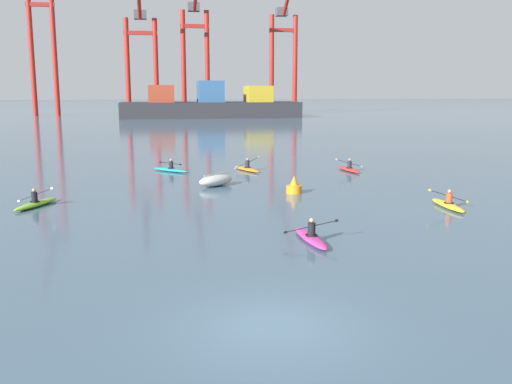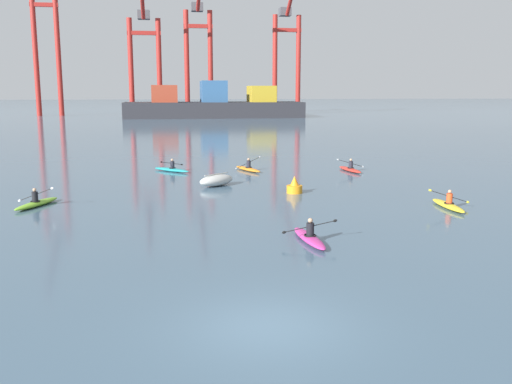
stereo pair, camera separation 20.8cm
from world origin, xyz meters
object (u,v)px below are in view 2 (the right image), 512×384
Objects in this scene: kayak_magenta at (309,237)px; kayak_yellow at (448,205)px; gantry_crane_east at (287,46)px; kayak_teal at (172,169)px; kayak_lime at (37,203)px; kayak_orange at (248,169)px; gantry_crane_west_mid at (144,49)px; capsized_dinghy at (217,180)px; gantry_crane_west at (45,29)px; container_barge at (214,106)px; kayak_red at (350,169)px; channel_buoy at (294,187)px; gantry_crane_east_mid at (199,44)px.

kayak_magenta is 9.89m from kayak_yellow.
kayak_teal is (-30.53, -99.79, -16.68)m from gantry_crane_east.
kayak_lime is 16.73m from kayak_orange.
gantry_crane_west_mid is 97.22m from kayak_teal.
capsized_dinghy is at bearing -68.82° from kayak_teal.
gantry_crane_west is at bearing -179.91° from gantry_crane_east.
kayak_lime reaches higher than kayak_magenta.
capsized_dinghy is at bearing 141.55° from kayak_yellow.
container_barge is 98.24m from kayak_lime.
capsized_dinghy is at bearing -154.82° from kayak_red.
kayak_orange is (-7.32, 1.49, 0.00)m from kayak_red.
gantry_crane_west is 57.46m from gantry_crane_east.
gantry_crane_east is at bearing 36.63° from container_barge.
gantry_crane_west_mid reaches higher than kayak_lime.
channel_buoy is (11.08, -105.97, -15.03)m from gantry_crane_west_mid.
gantry_crane_west reaches higher than gantry_crane_east_mid.
kayak_lime is (-9.64, -4.75, -0.18)m from capsized_dinghy.
gantry_crane_east_mid is at bearing -176.02° from gantry_crane_east.
kayak_orange is (0.58, 19.96, 0.00)m from kayak_magenta.
kayak_teal is at bearing 174.67° from kayak_orange.
gantry_crane_west_mid is 108.60m from kayak_lime.
gantry_crane_west is 112.24m from capsized_dinghy.
gantry_crane_west reaches higher than container_barge.
gantry_crane_east reaches higher than gantry_crane_east_mid.
gantry_crane_east_mid is at bearing 81.99° from kayak_lime.
capsized_dinghy is 0.95× the size of kayak_teal.
kayak_teal is (-2.64, 6.82, -0.18)m from capsized_dinghy.
gantry_crane_east_mid is at bearing 86.84° from capsized_dinghy.
kayak_magenta is 21.07m from kayak_teal.
gantry_crane_west_mid is 104.07m from capsized_dinghy.
container_barge is 11.39× the size of kayak_yellow.
gantry_crane_west_mid is at bearing 95.97° from channel_buoy.
gantry_crane_east is at bearing 0.09° from gantry_crane_west.
kayak_red is at bearing -87.47° from gantry_crane_east_mid.
container_barge is at bearing 87.68° from channel_buoy.
gantry_crane_west_mid reaches higher than kayak_yellow.
kayak_orange is at bearing 117.97° from kayak_yellow.
gantry_crane_west reaches higher than channel_buoy.
container_barge reaches higher than capsized_dinghy.
kayak_red is (17.13, -97.93, -15.22)m from gantry_crane_west_mid.
channel_buoy is at bearing -90.86° from gantry_crane_east_mid.
gantry_crane_east_mid is 100.22m from kayak_orange.
channel_buoy is (-1.62, -108.30, -16.53)m from gantry_crane_east_mid.
kayak_red is at bearing -8.84° from kayak_teal.
gantry_crane_west is at bearing 170.52° from gantry_crane_west_mid.
capsized_dinghy is 13.83m from kayak_yellow.
capsized_dinghy is (-27.89, -106.61, -16.50)m from gantry_crane_east.
gantry_crane_east_mid reaches higher than kayak_red.
gantry_crane_west reaches higher than kayak_magenta.
gantry_crane_west_mid is 8.76× the size of kayak_magenta.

